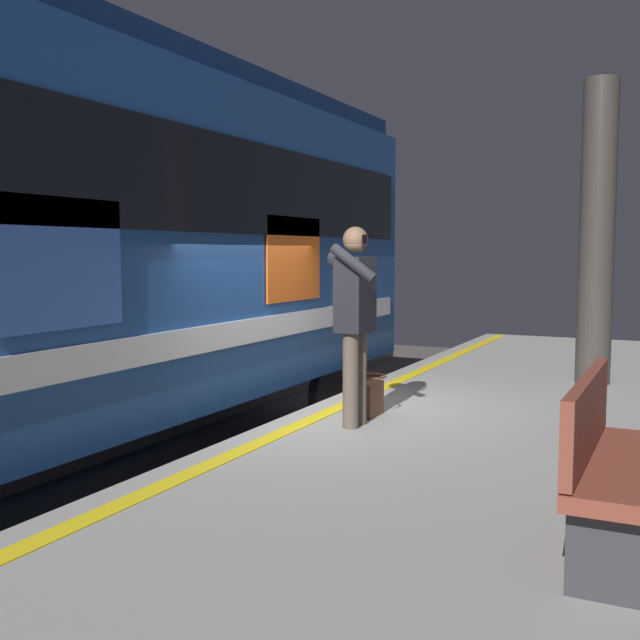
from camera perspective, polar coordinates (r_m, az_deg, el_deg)
name	(u,v)px	position (r m, az deg, el deg)	size (l,w,h in m)	color
ground_plane	(302,500)	(7.63, -1.36, -13.42)	(24.04, 24.04, 0.00)	#4C4742
platform	(525,484)	(6.82, 15.26, -11.89)	(14.97, 4.30, 0.91)	gray
safety_line	(330,411)	(7.26, 0.74, -6.93)	(14.67, 0.16, 0.01)	yellow
track_rail_near	(194,475)	(8.25, -9.54, -11.45)	(19.46, 0.08, 0.16)	slate
track_rail_far	(90,458)	(9.14, -16.99, -9.97)	(19.46, 0.08, 0.16)	slate
train_carriage	(78,233)	(7.72, -17.83, 6.26)	(9.76, 2.94, 4.15)	#1E478C
passenger	(354,309)	(6.55, 2.62, 0.81)	(0.57, 0.55, 1.74)	brown
handbag	(370,397)	(7.06, 3.79, -5.81)	(0.35, 0.31, 0.39)	#59331E
station_column	(597,233)	(9.24, 20.21, 6.17)	(0.39, 0.39, 3.47)	#38332D
bench	(612,459)	(4.13, 21.23, -9.80)	(1.43, 0.44, 0.90)	brown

